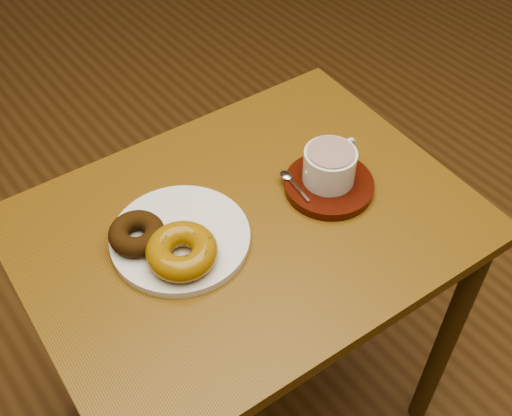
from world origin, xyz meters
TOP-DOWN VIEW (x-y plane):
  - cafe_table at (-0.10, 0.35)m, footprint 0.79×0.62m
  - donut_plate at (-0.21, 0.39)m, footprint 0.31×0.31m
  - donut_cinnamon at (-0.27, 0.42)m, footprint 0.10×0.10m
  - donut_caramel at (-0.23, 0.34)m, footprint 0.15×0.15m
  - saucer at (0.07, 0.33)m, footprint 0.17×0.17m
  - coffee_cup at (0.07, 0.33)m, footprint 0.12×0.09m
  - teaspoon at (0.01, 0.38)m, footprint 0.02×0.09m

SIDE VIEW (x-z plane):
  - cafe_table at x=-0.10m, z-range 0.24..0.95m
  - donut_plate at x=-0.21m, z-range 0.71..0.73m
  - saucer at x=0.07m, z-range 0.71..0.73m
  - teaspoon at x=0.01m, z-range 0.73..0.73m
  - donut_cinnamon at x=-0.27m, z-range 0.73..0.76m
  - donut_caramel at x=-0.23m, z-range 0.73..0.77m
  - coffee_cup at x=0.07m, z-range 0.73..0.79m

